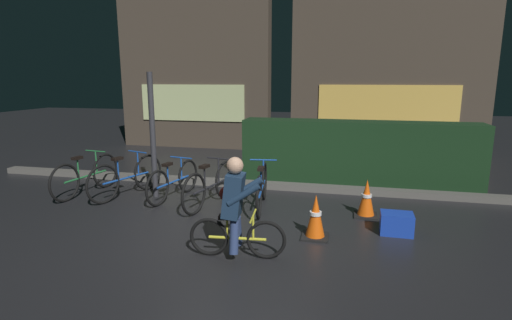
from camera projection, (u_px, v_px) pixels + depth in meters
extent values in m
plane|color=black|center=(233.00, 228.00, 5.81)|extent=(40.00, 40.00, 0.00)
cube|color=#56544F|center=(264.00, 185.00, 7.90)|extent=(12.00, 0.24, 0.12)
cube|color=black|center=(358.00, 152.00, 8.24)|extent=(4.80, 0.70, 1.28)
cube|color=#42382D|center=(194.00, 70.00, 12.21)|extent=(4.72, 0.50, 4.76)
cube|color=#BFCC8C|center=(192.00, 103.00, 12.15)|extent=(3.31, 0.04, 1.10)
cube|color=#42382D|center=(388.00, 76.00, 11.65)|extent=(5.64, 0.50, 4.38)
cube|color=#E5B751|center=(387.00, 104.00, 11.55)|extent=(3.95, 0.04, 1.10)
cylinder|color=#2D2D33|center=(153.00, 136.00, 7.13)|extent=(0.10, 0.10, 2.25)
torus|color=black|center=(105.00, 170.00, 7.90)|extent=(0.14, 0.68, 0.68)
torus|color=black|center=(65.00, 183.00, 6.97)|extent=(0.14, 0.68, 0.68)
cylinder|color=#236B38|center=(86.00, 176.00, 7.44)|extent=(0.18, 1.02, 0.04)
cylinder|color=#236B38|center=(78.00, 168.00, 7.23)|extent=(0.03, 0.03, 0.38)
cube|color=black|center=(77.00, 158.00, 7.19)|extent=(0.13, 0.21, 0.05)
cylinder|color=#236B38|center=(96.00, 162.00, 7.65)|extent=(0.03, 0.03, 0.43)
cylinder|color=#236B38|center=(95.00, 151.00, 7.61)|extent=(0.46, 0.09, 0.02)
torus|color=black|center=(148.00, 172.00, 7.73)|extent=(0.26, 0.68, 0.70)
torus|color=black|center=(103.00, 184.00, 6.85)|extent=(0.26, 0.68, 0.70)
cylinder|color=#19479E|center=(127.00, 178.00, 7.29)|extent=(0.36, 1.00, 0.04)
cylinder|color=#19479E|center=(118.00, 169.00, 7.10)|extent=(0.03, 0.03, 0.39)
cube|color=black|center=(117.00, 159.00, 7.06)|extent=(0.16, 0.22, 0.05)
cylinder|color=#19479E|center=(138.00, 163.00, 7.49)|extent=(0.03, 0.03, 0.44)
cylinder|color=#19479E|center=(137.00, 152.00, 7.44)|extent=(0.44, 0.16, 0.02)
torus|color=black|center=(188.00, 176.00, 7.57)|extent=(0.16, 0.63, 0.63)
torus|color=black|center=(157.00, 188.00, 6.73)|extent=(0.16, 0.63, 0.63)
cylinder|color=#19479E|center=(174.00, 182.00, 7.15)|extent=(0.21, 0.93, 0.04)
cylinder|color=#19479E|center=(168.00, 174.00, 6.97)|extent=(0.03, 0.03, 0.35)
cube|color=black|center=(167.00, 164.00, 6.94)|extent=(0.14, 0.21, 0.05)
cylinder|color=#19479E|center=(181.00, 168.00, 7.34)|extent=(0.03, 0.03, 0.39)
cylinder|color=#19479E|center=(181.00, 158.00, 7.30)|extent=(0.46, 0.11, 0.02)
torus|color=black|center=(225.00, 179.00, 7.20)|extent=(0.18, 0.68, 0.68)
torus|color=black|center=(194.00, 194.00, 6.30)|extent=(0.18, 0.68, 0.68)
cylinder|color=black|center=(211.00, 186.00, 6.75)|extent=(0.24, 1.01, 0.04)
cylinder|color=black|center=(205.00, 178.00, 6.55)|extent=(0.03, 0.03, 0.38)
cube|color=black|center=(204.00, 166.00, 6.51)|extent=(0.14, 0.22, 0.05)
cylinder|color=black|center=(219.00, 171.00, 6.96)|extent=(0.03, 0.03, 0.43)
cylinder|color=black|center=(218.00, 159.00, 6.91)|extent=(0.46, 0.12, 0.02)
torus|color=black|center=(264.00, 181.00, 7.13)|extent=(0.13, 0.68, 0.68)
torus|color=black|center=(259.00, 197.00, 6.14)|extent=(0.13, 0.68, 0.68)
cylinder|color=#19479E|center=(262.00, 188.00, 6.63)|extent=(0.16, 1.01, 0.04)
cylinder|color=#19479E|center=(261.00, 180.00, 6.42)|extent=(0.03, 0.03, 0.38)
cube|color=black|center=(261.00, 169.00, 6.38)|extent=(0.12, 0.21, 0.05)
cylinder|color=#19479E|center=(263.00, 172.00, 6.86)|extent=(0.03, 0.03, 0.43)
cylinder|color=#19479E|center=(263.00, 160.00, 6.82)|extent=(0.46, 0.08, 0.02)
cube|color=black|center=(315.00, 236.00, 5.45)|extent=(0.36, 0.36, 0.03)
cone|color=#EA560F|center=(316.00, 215.00, 5.39)|extent=(0.26, 0.26, 0.58)
cylinder|color=white|center=(316.00, 213.00, 5.38)|extent=(0.16, 0.16, 0.05)
cube|color=black|center=(366.00, 215.00, 6.28)|extent=(0.36, 0.36, 0.03)
cone|color=#EA560F|center=(367.00, 197.00, 6.22)|extent=(0.26, 0.26, 0.57)
cylinder|color=white|center=(367.00, 195.00, 6.22)|extent=(0.16, 0.16, 0.05)
cube|color=#193DB7|center=(396.00, 223.00, 5.56)|extent=(0.45, 0.33, 0.30)
torus|color=black|center=(266.00, 240.00, 4.77)|extent=(0.49, 0.09, 0.48)
torus|color=black|center=(209.00, 237.00, 4.86)|extent=(0.49, 0.09, 0.48)
cylinder|color=gold|center=(237.00, 238.00, 4.81)|extent=(0.70, 0.10, 0.04)
cylinder|color=gold|center=(227.00, 227.00, 4.80)|extent=(0.03, 0.03, 0.26)
cube|color=black|center=(227.00, 217.00, 4.78)|extent=(0.21, 0.12, 0.05)
cylinder|color=gold|center=(253.00, 227.00, 4.76)|extent=(0.03, 0.03, 0.30)
cylinder|color=gold|center=(253.00, 216.00, 4.73)|extent=(0.07, 0.46, 0.02)
cylinder|color=navy|center=(237.00, 230.00, 4.90)|extent=(0.13, 0.22, 0.42)
cylinder|color=navy|center=(234.00, 237.00, 4.71)|extent=(0.13, 0.22, 0.42)
cube|color=#192D47|center=(234.00, 195.00, 4.71)|extent=(0.29, 0.34, 0.54)
sphere|color=tan|center=(235.00, 165.00, 4.63)|extent=(0.20, 0.20, 0.20)
cylinder|color=#192D47|center=(247.00, 188.00, 4.82)|extent=(0.40, 0.12, 0.29)
cylinder|color=#192D47|center=(243.00, 195.00, 4.54)|extent=(0.40, 0.12, 0.29)
ellipsoid|color=maroon|center=(232.00, 194.00, 4.92)|extent=(0.33, 0.19, 0.24)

